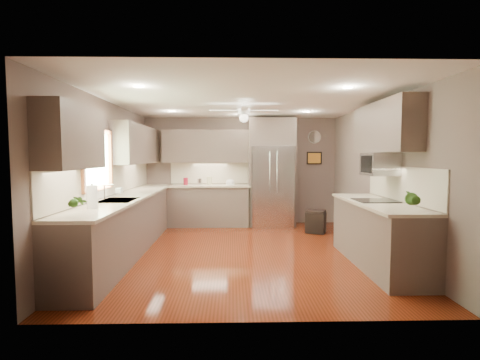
{
  "coord_description": "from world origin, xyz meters",
  "views": [
    {
      "loc": [
        -0.21,
        -5.74,
        1.61
      ],
      "look_at": [
        -0.06,
        0.6,
        1.16
      ],
      "focal_mm": 26.0,
      "sensor_mm": 36.0,
      "label": 1
    }
  ],
  "objects_px": {
    "canister_c": "(209,181)",
    "soap_bottle": "(120,190)",
    "canister_a": "(186,181)",
    "microwave": "(380,164)",
    "paper_towel": "(92,197)",
    "potted_plant_right": "(413,199)",
    "stool": "(316,222)",
    "bowl": "(230,184)",
    "canister_b": "(200,182)",
    "refrigerator": "(272,174)",
    "potted_plant_left": "(76,202)"
  },
  "relations": [
    {
      "from": "canister_a",
      "to": "stool",
      "type": "xyz_separation_m",
      "value": [
        2.81,
        -0.85,
        -0.78
      ]
    },
    {
      "from": "canister_a",
      "to": "potted_plant_left",
      "type": "relative_size",
      "value": 0.54
    },
    {
      "from": "microwave",
      "to": "paper_towel",
      "type": "distance_m",
      "value": 4.1
    },
    {
      "from": "stool",
      "to": "potted_plant_right",
      "type": "bearing_deg",
      "value": -83.57
    },
    {
      "from": "soap_bottle",
      "to": "bowl",
      "type": "bearing_deg",
      "value": 50.49
    },
    {
      "from": "canister_c",
      "to": "bowl",
      "type": "relative_size",
      "value": 1.0
    },
    {
      "from": "canister_a",
      "to": "refrigerator",
      "type": "distance_m",
      "value": 1.98
    },
    {
      "from": "bowl",
      "to": "microwave",
      "type": "height_order",
      "value": "microwave"
    },
    {
      "from": "canister_c",
      "to": "soap_bottle",
      "type": "bearing_deg",
      "value": -120.98
    },
    {
      "from": "soap_bottle",
      "to": "paper_towel",
      "type": "height_order",
      "value": "paper_towel"
    },
    {
      "from": "bowl",
      "to": "stool",
      "type": "bearing_deg",
      "value": -24.95
    },
    {
      "from": "canister_b",
      "to": "soap_bottle",
      "type": "xyz_separation_m",
      "value": [
        -1.11,
        -2.21,
        0.03
      ]
    },
    {
      "from": "canister_c",
      "to": "paper_towel",
      "type": "height_order",
      "value": "paper_towel"
    },
    {
      "from": "potted_plant_left",
      "to": "paper_towel",
      "type": "bearing_deg",
      "value": 94.48
    },
    {
      "from": "bowl",
      "to": "refrigerator",
      "type": "relative_size",
      "value": 0.08
    },
    {
      "from": "canister_c",
      "to": "potted_plant_left",
      "type": "distance_m",
      "value": 4.28
    },
    {
      "from": "potted_plant_left",
      "to": "refrigerator",
      "type": "relative_size",
      "value": 0.13
    },
    {
      "from": "soap_bottle",
      "to": "potted_plant_right",
      "type": "distance_m",
      "value": 4.34
    },
    {
      "from": "canister_b",
      "to": "potted_plant_left",
      "type": "xyz_separation_m",
      "value": [
        -0.98,
        -4.09,
        0.08
      ]
    },
    {
      "from": "canister_c",
      "to": "microwave",
      "type": "relative_size",
      "value": 0.36
    },
    {
      "from": "canister_a",
      "to": "microwave",
      "type": "distance_m",
      "value": 4.33
    },
    {
      "from": "stool",
      "to": "paper_towel",
      "type": "height_order",
      "value": "paper_towel"
    },
    {
      "from": "soap_bottle",
      "to": "microwave",
      "type": "bearing_deg",
      "value": -7.63
    },
    {
      "from": "potted_plant_right",
      "to": "refrigerator",
      "type": "bearing_deg",
      "value": 106.85
    },
    {
      "from": "bowl",
      "to": "paper_towel",
      "type": "bearing_deg",
      "value": -116.06
    },
    {
      "from": "potted_plant_left",
      "to": "bowl",
      "type": "height_order",
      "value": "potted_plant_left"
    },
    {
      "from": "canister_b",
      "to": "canister_c",
      "type": "relative_size",
      "value": 0.79
    },
    {
      "from": "canister_a",
      "to": "potted_plant_right",
      "type": "distance_m",
      "value": 5.11
    },
    {
      "from": "canister_a",
      "to": "canister_c",
      "type": "bearing_deg",
      "value": -0.2
    },
    {
      "from": "canister_b",
      "to": "stool",
      "type": "bearing_deg",
      "value": -18.58
    },
    {
      "from": "canister_b",
      "to": "potted_plant_right",
      "type": "relative_size",
      "value": 0.46
    },
    {
      "from": "soap_bottle",
      "to": "paper_towel",
      "type": "relative_size",
      "value": 0.59
    },
    {
      "from": "potted_plant_right",
      "to": "canister_a",
      "type": "bearing_deg",
      "value": 128.31
    },
    {
      "from": "paper_towel",
      "to": "microwave",
      "type": "bearing_deg",
      "value": 11.16
    },
    {
      "from": "microwave",
      "to": "potted_plant_left",
      "type": "bearing_deg",
      "value": -161.37
    },
    {
      "from": "canister_a",
      "to": "microwave",
      "type": "height_order",
      "value": "microwave"
    },
    {
      "from": "potted_plant_right",
      "to": "stool",
      "type": "distance_m",
      "value": 3.29
    },
    {
      "from": "canister_c",
      "to": "microwave",
      "type": "bearing_deg",
      "value": -45.14
    },
    {
      "from": "canister_a",
      "to": "canister_b",
      "type": "bearing_deg",
      "value": -2.66
    },
    {
      "from": "bowl",
      "to": "refrigerator",
      "type": "xyz_separation_m",
      "value": [
        0.95,
        -0.04,
        0.22
      ]
    },
    {
      "from": "bowl",
      "to": "microwave",
      "type": "xyz_separation_m",
      "value": [
        2.27,
        -2.75,
        0.52
      ]
    },
    {
      "from": "soap_bottle",
      "to": "potted_plant_left",
      "type": "relative_size",
      "value": 0.62
    },
    {
      "from": "refrigerator",
      "to": "canister_a",
      "type": "bearing_deg",
      "value": 178.22
    },
    {
      "from": "paper_towel",
      "to": "refrigerator",
      "type": "bearing_deg",
      "value": 52.59
    },
    {
      "from": "soap_bottle",
      "to": "stool",
      "type": "height_order",
      "value": "soap_bottle"
    },
    {
      "from": "soap_bottle",
      "to": "paper_towel",
      "type": "bearing_deg",
      "value": -86.36
    },
    {
      "from": "canister_a",
      "to": "microwave",
      "type": "xyz_separation_m",
      "value": [
        3.3,
        -2.77,
        0.46
      ]
    },
    {
      "from": "canister_c",
      "to": "bowl",
      "type": "xyz_separation_m",
      "value": [
        0.48,
        -0.02,
        -0.07
      ]
    },
    {
      "from": "potted_plant_right",
      "to": "microwave",
      "type": "height_order",
      "value": "microwave"
    },
    {
      "from": "canister_a",
      "to": "canister_c",
      "type": "height_order",
      "value": "canister_c"
    }
  ]
}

